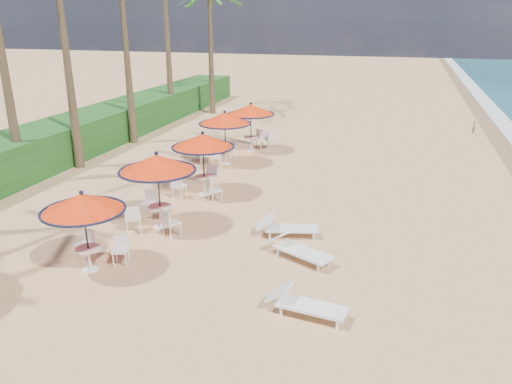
% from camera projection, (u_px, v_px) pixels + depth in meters
% --- Properties ---
extents(ground, '(160.00, 160.00, 0.00)m').
position_uv_depth(ground, '(277.00, 293.00, 12.94)').
color(ground, tan).
rests_on(ground, ground).
extents(scrub_hedge, '(3.00, 40.00, 1.80)m').
position_uv_depth(scrub_hedge, '(78.00, 134.00, 26.15)').
color(scrub_hedge, '#194716').
rests_on(scrub_hedge, ground).
extents(station_0, '(2.30, 2.30, 2.39)m').
position_uv_depth(station_0, '(85.00, 209.00, 13.54)').
color(station_0, black).
rests_on(station_0, ground).
extents(station_1, '(2.55, 2.55, 2.66)m').
position_uv_depth(station_1, '(156.00, 173.00, 16.28)').
color(station_1, black).
rests_on(station_1, ground).
extents(station_2, '(2.48, 2.48, 2.58)m').
position_uv_depth(station_2, '(203.00, 149.00, 19.43)').
color(station_2, black).
rests_on(station_2, ground).
extents(station_3, '(2.49, 2.60, 2.60)m').
position_uv_depth(station_3, '(224.00, 125.00, 23.56)').
color(station_3, black).
rests_on(station_3, ground).
extents(station_4, '(2.48, 2.48, 2.59)m').
position_uv_depth(station_4, '(253.00, 115.00, 25.92)').
color(station_4, black).
rests_on(station_4, ground).
extents(lounger_near, '(2.01, 0.85, 0.70)m').
position_uv_depth(lounger_near, '(304.00, 303.00, 11.87)').
color(lounger_near, white).
rests_on(lounger_near, ground).
extents(lounger_mid, '(2.17, 1.52, 0.75)m').
position_uv_depth(lounger_mid, '(297.00, 248.00, 14.63)').
color(lounger_mid, white).
rests_on(lounger_mid, ground).
extents(lounger_far, '(2.08, 1.09, 0.71)m').
position_uv_depth(lounger_far, '(285.00, 227.00, 16.14)').
color(lounger_far, white).
rests_on(lounger_far, ground).
extents(palm_6, '(5.00, 5.00, 8.44)m').
position_uv_depth(palm_6, '(209.00, 1.00, 33.98)').
color(palm_6, brown).
rests_on(palm_6, ground).
extents(person, '(0.22, 0.32, 0.83)m').
position_uv_depth(person, '(474.00, 127.00, 30.18)').
color(person, '#91604A').
rests_on(person, ground).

